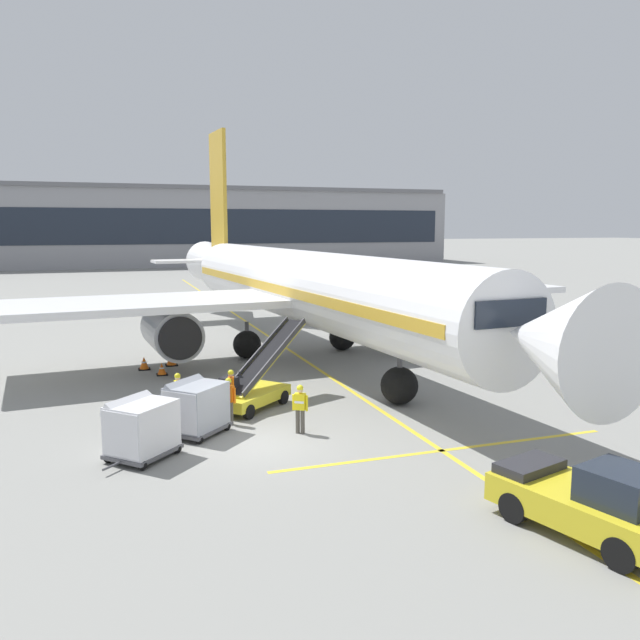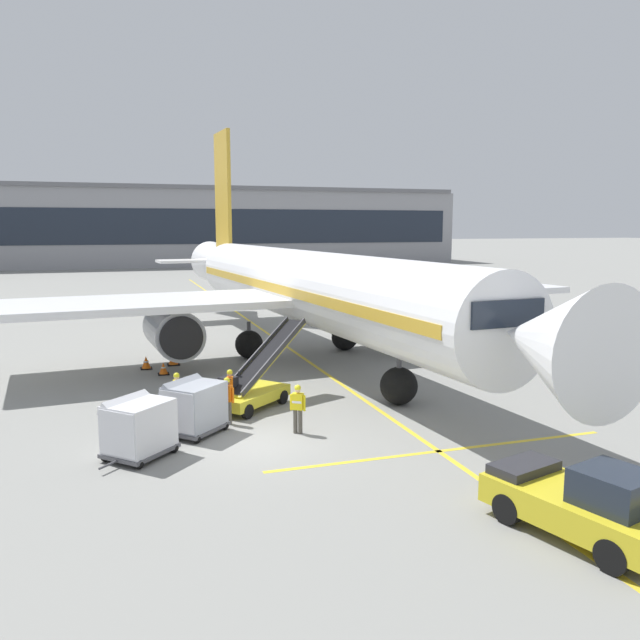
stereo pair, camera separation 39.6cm
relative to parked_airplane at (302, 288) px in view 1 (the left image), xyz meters
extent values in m
plane|color=gray|center=(-5.54, -13.21, -3.86)|extent=(600.00, 600.00, 0.00)
cylinder|color=white|center=(0.07, -0.73, 0.11)|extent=(6.81, 32.25, 3.87)
cube|color=gold|center=(0.07, -0.73, 0.11)|extent=(6.74, 30.98, 0.46)
cone|color=white|center=(1.73, -18.61, 0.11)|extent=(4.02, 4.20, 3.68)
cone|color=white|center=(-1.70, 18.30, 0.40)|extent=(3.85, 6.47, 3.29)
cube|color=white|center=(-8.35, -0.71, -0.47)|extent=(15.74, 7.78, 0.36)
cylinder|color=#93969E|center=(-7.18, -1.24, -1.85)|extent=(2.78, 4.37, 2.40)
cylinder|color=black|center=(-6.98, -3.37, -1.85)|extent=(2.04, 0.31, 2.04)
cube|color=white|center=(8.34, 0.84, -0.47)|extent=(15.74, 7.78, 0.36)
cylinder|color=#93969E|center=(7.28, 0.10, -1.85)|extent=(2.78, 4.37, 2.40)
cylinder|color=black|center=(7.48, -2.02, -1.85)|extent=(2.04, 0.31, 2.04)
cube|color=gold|center=(-1.55, 16.76, 5.69)|extent=(0.63, 3.85, 9.61)
cube|color=white|center=(-1.53, 16.45, 0.69)|extent=(10.54, 3.51, 0.20)
cube|color=#1E2633|center=(1.48, -15.91, 0.69)|extent=(2.86, 1.99, 0.85)
cylinder|color=#47474C|center=(0.96, -10.30, -2.46)|extent=(0.22, 0.22, 1.26)
sphere|color=black|center=(0.96, -10.30, -3.09)|extent=(1.55, 1.55, 1.55)
cylinder|color=#47474C|center=(-2.97, 0.60, -2.46)|extent=(0.22, 0.22, 1.26)
sphere|color=black|center=(-2.97, 0.60, -3.09)|extent=(1.55, 1.55, 1.55)
cylinder|color=#47474C|center=(2.81, 1.13, -2.46)|extent=(0.22, 0.22, 1.26)
sphere|color=black|center=(2.81, 1.13, -3.09)|extent=(1.55, 1.55, 1.55)
cube|color=gold|center=(-4.90, -8.99, -3.36)|extent=(3.60, 3.45, 0.44)
cube|color=black|center=(-5.84, -9.34, -2.79)|extent=(0.82, 0.82, 0.70)
cylinder|color=#333338|center=(-5.33, -8.89, -2.74)|extent=(0.08, 0.08, 0.80)
cube|color=gold|center=(-4.06, -8.24, -1.97)|extent=(4.13, 3.81, 2.47)
cube|color=black|center=(-4.06, -8.24, -1.88)|extent=(3.92, 3.61, 2.32)
cube|color=#333338|center=(-3.76, -8.57, -1.85)|extent=(3.53, 3.14, 2.50)
cube|color=#333338|center=(-4.35, -7.91, -1.85)|extent=(3.53, 3.14, 2.50)
cylinder|color=black|center=(-3.52, -8.75, -3.58)|extent=(0.55, 0.52, 0.56)
cylinder|color=black|center=(-4.50, -7.65, -3.58)|extent=(0.55, 0.52, 0.56)
cylinder|color=black|center=(-5.30, -10.33, -3.58)|extent=(0.55, 0.52, 0.56)
cylinder|color=black|center=(-6.28, -9.23, -3.58)|extent=(0.55, 0.52, 0.56)
cube|color=#515156|center=(-7.39, -11.47, -3.65)|extent=(2.55, 2.55, 0.12)
cylinder|color=#4C4C51|center=(-8.34, -12.43, -3.66)|extent=(0.55, 0.54, 0.07)
cube|color=#9EA3AD|center=(-7.39, -11.47, -2.84)|extent=(2.40, 2.40, 1.50)
cube|color=#9EA3AD|center=(-7.68, -11.18, -2.31)|extent=(1.89, 1.89, 0.74)
cube|color=silver|center=(-8.07, -12.15, -2.84)|extent=(1.04, 1.04, 1.38)
sphere|color=black|center=(-8.43, -11.56, -3.71)|extent=(0.30, 0.30, 0.30)
sphere|color=black|center=(-7.47, -12.52, -3.71)|extent=(0.30, 0.30, 0.30)
sphere|color=black|center=(-7.30, -10.43, -3.71)|extent=(0.30, 0.30, 0.30)
sphere|color=black|center=(-6.34, -11.39, -3.71)|extent=(0.30, 0.30, 0.30)
cube|color=#515156|center=(-9.32, -13.25, -3.65)|extent=(2.55, 2.55, 0.12)
cylinder|color=#4C4C51|center=(-10.27, -14.20, -3.66)|extent=(0.55, 0.54, 0.07)
cube|color=silver|center=(-9.32, -13.25, -2.84)|extent=(2.40, 2.40, 1.50)
cube|color=silver|center=(-9.61, -12.95, -2.31)|extent=(1.89, 1.89, 0.74)
cube|color=silver|center=(-10.00, -13.93, -2.84)|extent=(1.04, 1.04, 1.38)
sphere|color=black|center=(-10.36, -13.33, -3.71)|extent=(0.30, 0.30, 0.30)
sphere|color=black|center=(-9.40, -14.29, -3.71)|extent=(0.30, 0.30, 0.30)
sphere|color=black|center=(-9.23, -12.20, -3.71)|extent=(0.30, 0.30, 0.30)
sphere|color=black|center=(-8.27, -13.16, -3.71)|extent=(0.30, 0.30, 0.30)
cube|color=gold|center=(0.30, -21.76, -3.18)|extent=(3.25, 4.81, 0.70)
cube|color=#1E2633|center=(0.51, -22.50, -2.43)|extent=(1.84, 1.89, 0.80)
cube|color=#28282D|center=(-0.17, -20.18, -2.71)|extent=(1.98, 1.43, 0.24)
cylinder|color=black|center=(0.80, -20.19, -3.48)|extent=(0.48, 0.81, 0.76)
cylinder|color=black|center=(-0.97, -20.71, -3.48)|extent=(0.48, 0.81, 0.76)
cylinder|color=black|center=(-0.21, -23.33, -3.48)|extent=(0.48, 0.81, 0.76)
cylinder|color=#514C42|center=(-3.88, -12.60, -3.43)|extent=(0.15, 0.15, 0.86)
cylinder|color=#514C42|center=(-4.03, -12.51, -3.43)|extent=(0.15, 0.15, 0.86)
cube|color=yellow|center=(-3.96, -12.55, -2.71)|extent=(0.45, 0.41, 0.58)
cube|color=white|center=(-4.03, -12.66, -2.71)|extent=(0.29, 0.20, 0.08)
sphere|color=beige|center=(-3.96, -12.55, -2.30)|extent=(0.21, 0.21, 0.21)
sphere|color=yellow|center=(-3.96, -12.55, -2.23)|extent=(0.23, 0.23, 0.23)
cylinder|color=yellow|center=(-3.76, -12.69, -2.76)|extent=(0.09, 0.09, 0.56)
cylinder|color=yellow|center=(-4.16, -12.42, -2.76)|extent=(0.09, 0.09, 0.56)
cylinder|color=#514C42|center=(-7.79, -9.29, -3.43)|extent=(0.15, 0.15, 0.86)
cylinder|color=#514C42|center=(-7.78, -9.47, -3.43)|extent=(0.15, 0.15, 0.86)
cube|color=yellow|center=(-7.79, -9.38, -2.71)|extent=(0.26, 0.39, 0.58)
cube|color=white|center=(-7.66, -9.37, -2.71)|extent=(0.03, 0.34, 0.08)
sphere|color=beige|center=(-7.79, -9.38, -2.30)|extent=(0.21, 0.21, 0.21)
sphere|color=yellow|center=(-7.79, -9.38, -2.23)|extent=(0.23, 0.23, 0.23)
cylinder|color=yellow|center=(-7.80, -9.14, -2.76)|extent=(0.09, 0.09, 0.56)
cylinder|color=yellow|center=(-7.78, -9.62, -2.76)|extent=(0.09, 0.09, 0.56)
cylinder|color=black|center=(-5.81, -9.56, -3.43)|extent=(0.15, 0.15, 0.86)
cylinder|color=black|center=(-5.77, -9.38, -3.43)|extent=(0.15, 0.15, 0.86)
cube|color=orange|center=(-5.79, -9.47, -2.71)|extent=(0.32, 0.42, 0.58)
cube|color=white|center=(-5.91, -9.44, -2.71)|extent=(0.09, 0.33, 0.08)
sphere|color=tan|center=(-5.79, -9.47, -2.30)|extent=(0.21, 0.21, 0.21)
sphere|color=yellow|center=(-5.79, -9.47, -2.23)|extent=(0.23, 0.23, 0.23)
cylinder|color=orange|center=(-5.85, -9.70, -2.76)|extent=(0.09, 0.09, 0.56)
cylinder|color=orange|center=(-5.74, -9.24, -2.76)|extent=(0.09, 0.09, 0.56)
cylinder|color=#514C42|center=(-6.19, -10.68, -3.43)|extent=(0.15, 0.15, 0.86)
cylinder|color=#514C42|center=(-6.05, -10.79, -3.43)|extent=(0.15, 0.15, 0.86)
cube|color=orange|center=(-6.12, -10.73, -2.71)|extent=(0.45, 0.42, 0.58)
cube|color=white|center=(-6.05, -10.63, -2.71)|extent=(0.27, 0.22, 0.08)
sphere|color=brown|center=(-6.12, -10.73, -2.30)|extent=(0.21, 0.21, 0.21)
sphere|color=yellow|center=(-6.12, -10.73, -2.23)|extent=(0.23, 0.23, 0.23)
cylinder|color=orange|center=(-6.31, -10.58, -2.76)|extent=(0.09, 0.09, 0.56)
cylinder|color=orange|center=(-5.93, -10.88, -2.76)|extent=(0.09, 0.09, 0.56)
cube|color=black|center=(-7.76, -1.95, -3.83)|extent=(0.53, 0.53, 0.05)
cone|color=orange|center=(-7.76, -1.95, -3.53)|extent=(0.42, 0.42, 0.56)
cylinder|color=white|center=(-7.76, -1.95, -3.50)|extent=(0.23, 0.23, 0.07)
cube|color=black|center=(-7.10, 0.11, -3.83)|extent=(0.63, 0.63, 0.05)
cone|color=orange|center=(-7.10, 0.11, -3.48)|extent=(0.50, 0.50, 0.66)
cylinder|color=white|center=(-7.10, 0.11, -3.44)|extent=(0.28, 0.28, 0.08)
cube|color=black|center=(-8.50, -0.42, -3.83)|extent=(0.58, 0.58, 0.05)
cone|color=orange|center=(-8.50, -0.42, -3.51)|extent=(0.46, 0.46, 0.61)
cylinder|color=white|center=(-8.50, -0.42, -3.47)|extent=(0.25, 0.25, 0.07)
cube|color=yellow|center=(-0.13, -0.73, -3.85)|extent=(0.20, 110.00, 0.01)
cube|color=yellow|center=(0.07, -15.70, -3.85)|extent=(12.00, 0.20, 0.01)
cube|color=#939399|center=(-18.04, 88.29, 2.93)|extent=(145.39, 16.05, 13.57)
cube|color=#1E2633|center=(-18.04, 80.21, 3.27)|extent=(141.03, 0.10, 6.11)
cube|color=slate|center=(-18.04, 86.68, 10.07)|extent=(143.94, 13.64, 0.70)
camera|label=1|loc=(-10.22, -33.11, 3.34)|focal=35.72mm
camera|label=2|loc=(-9.85, -33.23, 3.34)|focal=35.72mm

